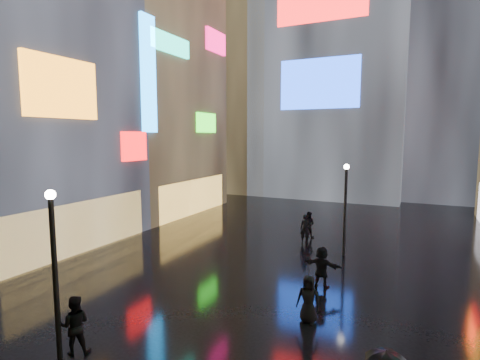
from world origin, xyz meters
The scene contains 14 objects.
ground centered at (0.00, 20.00, 0.00)m, with size 140.00×140.00×0.00m, color black.
building_left_mid centered at (-15.98, 14.01, 11.97)m, with size 10.28×12.70×24.00m.
building_left_far centered at (-15.98, 26.00, 10.98)m, with size 10.28×12.00×22.00m.
tower_main centered at (-3.00, 43.97, 21.01)m, with size 16.00×14.20×42.00m.
tower_flank_right centered at (9.00, 46.00, 17.00)m, with size 12.00×12.00×34.00m, color black.
tower_flank_left centered at (-14.00, 42.00, 13.00)m, with size 10.00×10.00×26.00m, color black.
lamp_near centered at (-3.19, 5.97, 2.94)m, with size 0.30×0.30×5.20m.
lamp_far centered at (2.81, 19.80, 2.94)m, with size 0.30×0.30×5.20m.
pedestrian_1 centered at (-3.01, 6.41, 0.92)m, with size 0.90×0.70×1.85m, color black.
pedestrian_4 centered at (3.01, 11.42, 0.87)m, with size 0.85×0.56×1.75m, color black.
pedestrian_5 centered at (2.71, 14.79, 0.93)m, with size 1.73×0.55×1.86m, color black.
pedestrian_6 centered at (0.16, 21.28, 0.92)m, with size 0.67×0.44×1.83m, color black.
pedestrian_7 centered at (-0.05, 22.80, 0.86)m, with size 0.84×0.65×1.73m, color black.
umbrella_2 centered at (3.01, 11.42, 2.19)m, with size 0.97×0.99×0.89m, color black.
Camera 1 is at (6.32, -1.30, 6.73)m, focal length 28.00 mm.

